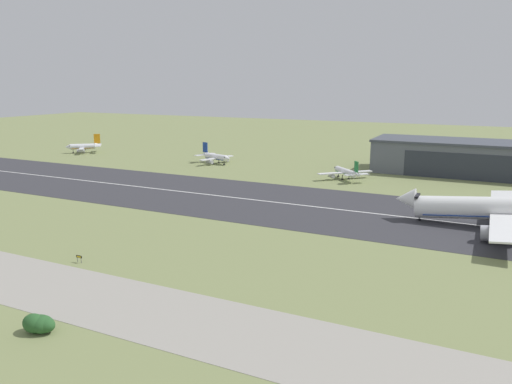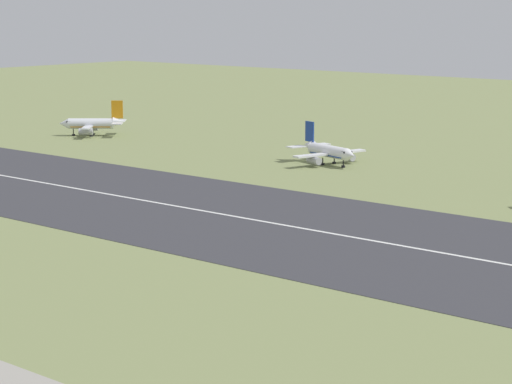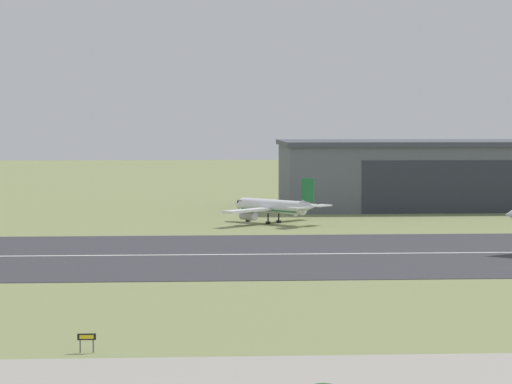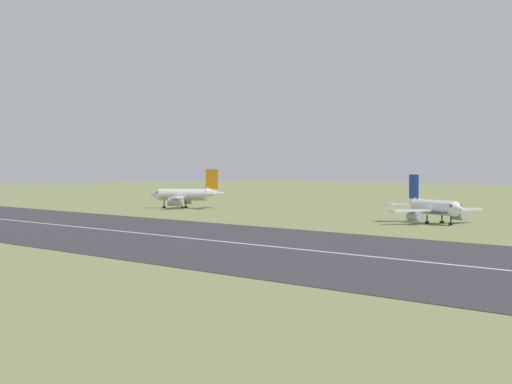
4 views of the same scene
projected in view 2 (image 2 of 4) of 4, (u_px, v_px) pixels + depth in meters
The scene contains 4 objects.
runway_strip at pixel (230, 216), 165.82m from camera, with size 494.03×49.65×0.06m, color #333338.
runway_centreline at pixel (230, 215), 165.81m from camera, with size 444.62×0.70×0.01m, color silver.
airplane_parked_west at pixel (328, 152), 219.18m from camera, with size 18.59×18.67×8.88m.
airplane_parked_far_east at pixel (92, 124), 267.88m from camera, with size 17.94×17.54×9.48m.
Camera 2 is at (107.18, -24.10, 34.35)m, focal length 70.00 mm.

